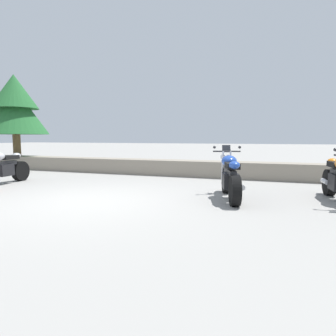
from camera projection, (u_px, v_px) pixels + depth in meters
ground_plane at (88, 201)px, 6.35m from camera, size 120.00×120.00×0.00m
stone_wall at (165, 167)px, 10.83m from camera, size 36.00×0.80×0.55m
motorcycle_silver_near_left at (2, 168)px, 8.60m from camera, size 0.68×2.07×1.18m
motorcycle_blue_centre at (230, 177)px, 6.60m from camera, size 0.88×2.03×1.18m
pine_tree_far_left at (15, 106)px, 13.14m from camera, size 2.80×2.80×3.59m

